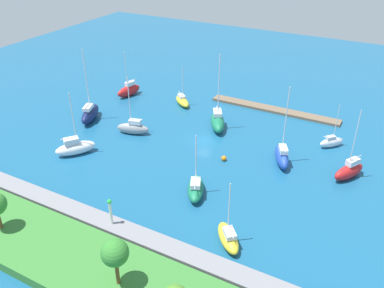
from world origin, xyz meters
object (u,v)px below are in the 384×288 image
Objects in this scene: sailboat_green_west_end at (196,188)px; sailboat_yellow_mid_basin at (228,237)px; harbor_beacon at (110,210)px; mooring_buoy_orange at (224,158)px; sailboat_yellow_along_channel at (182,101)px; sailboat_white_far_north at (75,147)px; park_tree_midwest at (115,253)px; sailboat_navy_inner_mooring at (90,113)px; pier_dock at (274,110)px; sailboat_green_east_end at (217,121)px; sailboat_blue_off_beacon at (282,156)px; sailboat_gray_center_basin at (133,128)px; sailboat_red_lone_south at (129,90)px; sailboat_red_outer_mooring at (349,171)px; sailboat_white_by_breakwater at (332,142)px.

sailboat_yellow_mid_basin is at bearing -155.38° from sailboat_green_west_end.
mooring_buoy_orange is at bearing -103.20° from harbor_beacon.
sailboat_yellow_along_channel is 0.78× the size of sailboat_white_far_north.
sailboat_navy_inner_mooring is (30.46, -30.88, -4.17)m from park_tree_midwest.
sailboat_green_east_end reaches higher than pier_dock.
sailboat_green_west_end is (8.29, 14.07, -0.33)m from sailboat_blue_off_beacon.
sailboat_blue_off_beacon reaches higher than sailboat_gray_center_basin.
sailboat_red_lone_south is 11.65× the size of mooring_buoy_orange.
harbor_beacon is at bearing -12.25° from sailboat_red_outer_mooring.
sailboat_green_west_end is 1.08× the size of sailboat_yellow_mid_basin.
sailboat_red_lone_south is (23.95, -4.75, -0.11)m from sailboat_green_east_end.
sailboat_white_by_breakwater is at bearing -52.27° from sailboat_yellow_mid_basin.
sailboat_red_outer_mooring reaches higher than park_tree_midwest.
sailboat_blue_off_beacon is 0.93× the size of sailboat_navy_inner_mooring.
sailboat_navy_inner_mooring is 16.28× the size of mooring_buoy_orange.
sailboat_white_far_north is at bearing 29.21° from sailboat_red_lone_south.
sailboat_yellow_along_channel is at bearing -78.41° from sailboat_red_outer_mooring.
sailboat_red_outer_mooring is at bearing -111.80° from sailboat_blue_off_beacon.
sailboat_white_by_breakwater is (-37.43, -22.96, -0.30)m from sailboat_white_far_north.
sailboat_white_far_north is 1.39× the size of sailboat_white_by_breakwater.
sailboat_green_east_end is 25.44m from sailboat_red_outer_mooring.
sailboat_gray_center_basin is at bearing 154.09° from sailboat_white_by_breakwater.
harbor_beacon is 32.64m from sailboat_green_east_end.
sailboat_yellow_along_channel is at bearing -73.06° from harbor_beacon.
sailboat_white_far_north is (24.12, -19.75, -4.39)m from park_tree_midwest.
sailboat_blue_off_beacon is at bearing 169.70° from sailboat_gray_center_basin.
sailboat_yellow_along_channel is at bearing -43.49° from mooring_buoy_orange.
sailboat_red_outer_mooring is (-10.39, -21.92, 0.33)m from sailboat_yellow_mid_basin.
sailboat_yellow_along_channel is 0.79× the size of sailboat_gray_center_basin.
sailboat_white_far_north is 0.78× the size of sailboat_navy_inner_mooring.
pier_dock is 16.49m from sailboat_white_by_breakwater.
sailboat_gray_center_basin reaches higher than sailboat_white_by_breakwater.
sailboat_white_by_breakwater is 19.52m from mooring_buoy_orange.
mooring_buoy_orange is at bearing 87.38° from pier_dock.
sailboat_yellow_mid_basin is (-14.45, 27.44, -0.45)m from sailboat_green_east_end.
pier_dock is at bearing 59.27° from sailboat_yellow_along_channel.
sailboat_blue_off_beacon reaches higher than sailboat_white_by_breakwater.
park_tree_midwest is 0.67× the size of sailboat_yellow_along_channel.
park_tree_midwest is 43.57m from sailboat_navy_inner_mooring.
pier_dock is at bearing 117.32° from sailboat_red_lone_south.
sailboat_blue_off_beacon is (-27.11, -3.11, 0.23)m from sailboat_gray_center_basin.
park_tree_midwest is 0.58× the size of sailboat_red_lone_south.
sailboat_yellow_mid_basin is (0.04, 21.08, -0.44)m from sailboat_blue_off_beacon.
sailboat_green_east_end reaches higher than sailboat_white_by_breakwater.
sailboat_green_west_end is at bearing -114.47° from harbor_beacon.
sailboat_navy_inner_mooring is (30.26, 21.28, 1.20)m from pier_dock.
sailboat_green_east_end reaches higher than sailboat_gray_center_basin.
sailboat_white_far_north is 44.23m from sailboat_red_outer_mooring.
sailboat_gray_center_basin is at bearing 34.78° from sailboat_green_west_end.
sailboat_red_outer_mooring is at bearing -76.34° from sailboat_green_west_end.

